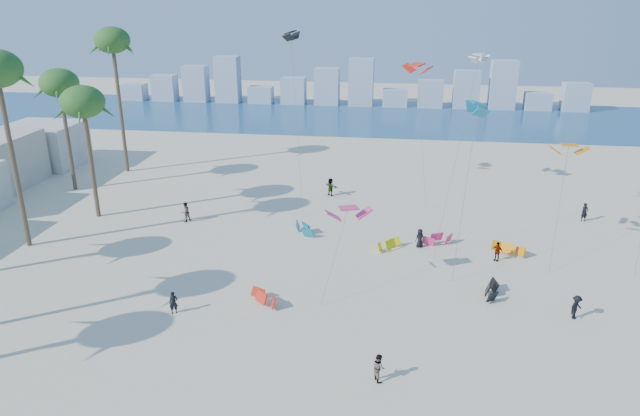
# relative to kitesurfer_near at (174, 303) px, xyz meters

# --- Properties ---
(ground) EXTENTS (220.00, 220.00, 0.00)m
(ground) POSITION_rel_kitesurfer_near_xyz_m (5.35, -7.34, -0.76)
(ground) COLOR beige
(ground) RESTS_ON ground
(ocean) EXTENTS (220.00, 220.00, 0.00)m
(ocean) POSITION_rel_kitesurfer_near_xyz_m (5.35, 64.66, -0.75)
(ocean) COLOR navy
(ocean) RESTS_ON ground
(kitesurfer_near) EXTENTS (0.66, 0.58, 1.52)m
(kitesurfer_near) POSITION_rel_kitesurfer_near_xyz_m (0.00, 0.00, 0.00)
(kitesurfer_near) COLOR black
(kitesurfer_near) RESTS_ON ground
(kitesurfer_mid) EXTENTS (0.88, 0.96, 1.59)m
(kitesurfer_mid) POSITION_rel_kitesurfer_near_xyz_m (13.41, -5.13, 0.04)
(kitesurfer_mid) COLOR gray
(kitesurfer_mid) RESTS_ON ground
(kitesurfers_far) EXTENTS (36.60, 22.83, 1.84)m
(kitesurfers_far) POSITION_rel_kitesurfer_near_xyz_m (12.64, 15.53, 0.10)
(kitesurfers_far) COLOR black
(kitesurfers_far) RESTS_ON ground
(grounded_kites) EXTENTS (20.31, 15.13, 0.87)m
(grounded_kites) POSITION_rel_kitesurfer_near_xyz_m (14.48, 10.02, -0.34)
(grounded_kites) COLOR red
(grounded_kites) RESTS_ON ground
(flying_kites) EXTENTS (33.13, 24.46, 16.60)m
(flying_kites) POSITION_rel_kitesurfer_near_xyz_m (19.09, 15.01, 9.76)
(flying_kites) COLOR #ED3476
(flying_kites) RESTS_ON ground
(distant_skyline) EXTENTS (85.00, 3.00, 8.40)m
(distant_skyline) POSITION_rel_kitesurfer_near_xyz_m (4.16, 74.66, 2.33)
(distant_skyline) COLOR #9EADBF
(distant_skyline) RESTS_ON ground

